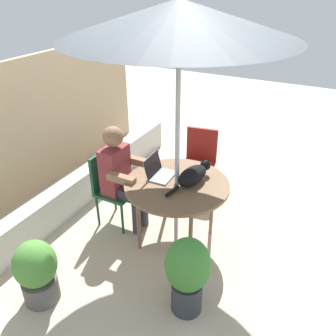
% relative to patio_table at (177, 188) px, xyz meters
% --- Properties ---
extents(ground_plane, '(14.00, 14.00, 0.00)m').
position_rel_patio_table_xyz_m(ground_plane, '(0.00, 0.00, -0.69)').
color(ground_plane, '#BCAD93').
extents(fence_back, '(4.61, 0.08, 1.74)m').
position_rel_patio_table_xyz_m(fence_back, '(0.00, 2.14, 0.18)').
color(fence_back, tan).
rests_on(fence_back, ground).
extents(planter_wall_low, '(4.15, 0.20, 0.42)m').
position_rel_patio_table_xyz_m(planter_wall_low, '(0.00, 1.40, -0.48)').
color(planter_wall_low, beige).
rests_on(planter_wall_low, ground).
extents(patio_table, '(1.07, 1.07, 0.75)m').
position_rel_patio_table_xyz_m(patio_table, '(0.00, 0.00, 0.00)').
color(patio_table, brown).
rests_on(patio_table, ground).
extents(patio_umbrella, '(1.98, 1.98, 2.43)m').
position_rel_patio_table_xyz_m(patio_umbrella, '(0.00, 0.00, 1.59)').
color(patio_umbrella, '#B7B7BC').
rests_on(patio_umbrella, ground).
extents(chair_occupied, '(0.40, 0.40, 0.88)m').
position_rel_patio_table_xyz_m(chair_occupied, '(0.00, 0.84, -0.18)').
color(chair_occupied, '#194C2D').
rests_on(chair_occupied, ground).
extents(chair_empty, '(0.46, 0.46, 0.88)m').
position_rel_patio_table_xyz_m(chair_empty, '(1.04, 0.17, -0.18)').
color(chair_empty, maroon).
rests_on(chair_empty, ground).
extents(person_seated, '(0.48, 0.48, 1.22)m').
position_rel_patio_table_xyz_m(person_seated, '(-0.00, 0.68, -0.00)').
color(person_seated, maroon).
rests_on(person_seated, ground).
extents(laptop, '(0.31, 0.26, 0.21)m').
position_rel_patio_table_xyz_m(laptop, '(0.04, 0.25, 0.12)').
color(laptop, gray).
rests_on(laptop, patio_table).
extents(cat, '(0.64, 0.27, 0.17)m').
position_rel_patio_table_xyz_m(cat, '(0.10, -0.14, 0.14)').
color(cat, black).
rests_on(cat, patio_table).
extents(potted_plant_near_fence, '(0.38, 0.38, 0.76)m').
position_rel_patio_table_xyz_m(potted_plant_near_fence, '(-0.76, -0.47, -0.26)').
color(potted_plant_near_fence, '#33383D').
rests_on(potted_plant_near_fence, ground).
extents(potted_plant_by_chair, '(0.37, 0.37, 0.64)m').
position_rel_patio_table_xyz_m(potted_plant_by_chair, '(-1.26, 0.74, -0.35)').
color(potted_plant_by_chair, '#595654').
rests_on(potted_plant_by_chair, ground).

